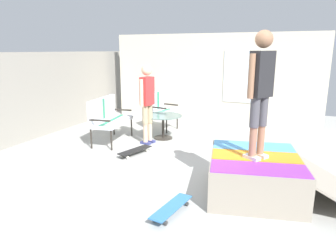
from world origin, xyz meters
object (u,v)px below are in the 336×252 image
(skate_ramp, at_px, (257,175))
(patio_table, at_px, (163,122))
(patio_chair_near_house, at_px, (161,107))
(person_skater, at_px, (261,86))
(patio_bench, at_px, (107,116))
(person_watching, at_px, (147,98))
(skateboard_spare, at_px, (172,207))
(skateboard_by_bench, at_px, (135,150))

(skate_ramp, relative_size, patio_table, 2.56)
(patio_chair_near_house, bearing_deg, skate_ramp, -136.08)
(skate_ramp, bearing_deg, person_skater, 168.90)
(patio_chair_near_house, bearing_deg, patio_table, -152.82)
(patio_bench, height_order, person_watching, person_watching)
(person_watching, height_order, skateboard_spare, person_watching)
(patio_chair_near_house, distance_m, person_skater, 4.27)
(skate_ramp, distance_m, patio_bench, 3.80)
(person_watching, bearing_deg, skate_ramp, -122.56)
(patio_bench, bearing_deg, skateboard_spare, -133.87)
(patio_chair_near_house, distance_m, skateboard_spare, 4.46)
(patio_table, bearing_deg, skateboard_spare, -154.84)
(person_skater, bearing_deg, patio_table, 46.92)
(patio_table, bearing_deg, skate_ramp, -131.51)
(skateboard_by_bench, distance_m, skateboard_spare, 2.45)
(person_watching, relative_size, skateboard_by_bench, 2.14)
(person_skater, distance_m, skateboard_spare, 2.01)
(person_watching, bearing_deg, skateboard_spare, -148.30)
(patio_bench, height_order, skateboard_spare, patio_bench)
(person_skater, height_order, skateboard_by_bench, person_skater)
(person_watching, bearing_deg, patio_bench, 104.36)
(skate_ramp, height_order, patio_bench, patio_bench)
(patio_chair_near_house, bearing_deg, skateboard_spare, -154.43)
(patio_chair_near_house, bearing_deg, person_skater, -137.26)
(person_skater, relative_size, skateboard_by_bench, 2.12)
(person_skater, bearing_deg, patio_chair_near_house, 42.74)
(skate_ramp, height_order, patio_table, skate_ramp)
(patio_bench, relative_size, patio_table, 1.46)
(patio_chair_near_house, relative_size, person_skater, 0.58)
(patio_bench, xyz_separation_m, skateboard_by_bench, (-0.58, -1.01, -0.53))
(patio_table, height_order, person_watching, person_watching)
(patio_table, xyz_separation_m, skateboard_spare, (-3.19, -1.50, -0.32))
(skateboard_spare, bearing_deg, patio_table, 25.16)
(patio_chair_near_house, bearing_deg, person_watching, -169.40)
(patio_chair_near_house, bearing_deg, skateboard_by_bench, -170.55)
(skate_ramp, bearing_deg, skateboard_by_bench, 71.26)
(skateboard_by_bench, bearing_deg, person_watching, 7.61)
(patio_table, bearing_deg, person_skater, -133.08)
(patio_bench, relative_size, person_watching, 0.74)
(skate_ramp, relative_size, patio_bench, 1.75)
(skate_ramp, distance_m, patio_chair_near_house, 4.11)
(skateboard_by_bench, bearing_deg, skateboard_spare, -140.42)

